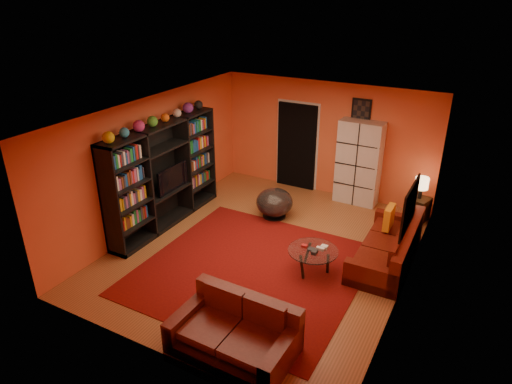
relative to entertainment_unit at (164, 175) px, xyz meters
The scene contains 20 objects.
floor 2.51m from the entertainment_unit, ahead, with size 6.00×6.00×0.00m, color brown.
ceiling 2.75m from the entertainment_unit, ahead, with size 6.00×6.00×0.00m, color white.
wall_back 3.77m from the entertainment_unit, 52.83° to the left, with size 6.00×6.00×0.00m, color #E75B32.
wall_front 3.77m from the entertainment_unit, 52.83° to the right, with size 6.00×6.00×0.00m, color #E75B32.
wall_left 0.34m from the entertainment_unit, behind, with size 6.00×6.00×0.00m, color #E75B32.
wall_right 4.78m from the entertainment_unit, ahead, with size 6.00×6.00×0.00m, color #E75B32.
rug 2.69m from the entertainment_unit, 16.42° to the right, with size 3.60×3.60×0.01m, color #5A0A0A.
doorway 3.35m from the entertainment_unit, 61.98° to the left, with size 0.95×0.10×2.04m, color black.
wall_art_right 4.80m from the entertainment_unit, ahead, with size 0.03×1.00×0.70m, color black.
wall_art_back 4.36m from the entertainment_unit, 44.57° to the left, with size 0.42×0.03×0.52m, color black.
entertainment_unit is the anchor object (origin of this frame).
tv 0.13m from the entertainment_unit, 60.63° to the left, with size 0.12×0.89×0.51m, color black.
sofa 4.53m from the entertainment_unit, ahead, with size 0.92×2.19×0.85m.
loveseat 3.99m from the entertainment_unit, 38.01° to the right, with size 1.65×1.01×0.85m.
throw_pillow 4.40m from the entertainment_unit, 15.35° to the left, with size 0.12×0.42×0.42m, color #FDA01C.
coffee_table 3.39m from the entertainment_unit, ahead, with size 0.85×0.85×0.42m.
storage_cabinet 4.20m from the entertainment_unit, 41.81° to the left, with size 0.94×0.42×1.88m, color beige.
bowl_chair 2.34m from the entertainment_unit, 34.32° to the left, with size 0.78×0.78×0.63m.
side_table 5.26m from the entertainment_unit, 29.50° to the left, with size 0.40×0.40×0.50m, color black.
table_lamp 5.20m from the entertainment_unit, 29.50° to the left, with size 0.27×0.27×0.46m.
Camera 1 is at (3.32, -6.50, 4.53)m, focal length 32.00 mm.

